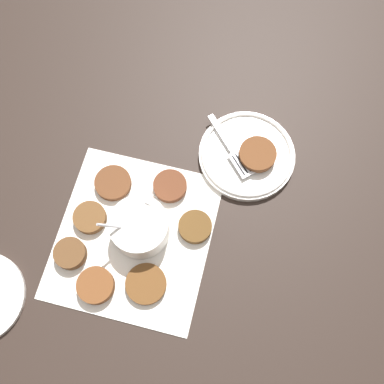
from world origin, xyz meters
The scene contains 13 objects.
ground_plane centered at (0.00, 0.00, 0.00)m, with size 4.00×4.00×0.00m, color black.
napkin centered at (0.01, 0.02, 0.00)m, with size 0.35×0.33×0.00m.
sauce_bowl centered at (0.03, 0.01, 0.03)m, with size 0.12×0.11×0.10m.
fritter_0 centered at (-0.10, 0.05, 0.01)m, with size 0.07×0.07×0.02m.
fritter_1 centered at (0.09, 0.11, 0.01)m, with size 0.07×0.07×0.01m.
fritter_2 centered at (-0.06, -0.04, 0.01)m, with size 0.07×0.07×0.01m.
fritter_3 centered at (0.13, 0.00, 0.01)m, with size 0.07×0.07×0.02m.
fritter_4 centered at (0.01, 0.11, 0.01)m, with size 0.06×0.06×0.02m.
fritter_5 centered at (-0.06, 0.12, 0.01)m, with size 0.06×0.06×0.02m.
fritter_6 centered at (0.07, -0.08, 0.01)m, with size 0.06×0.06×0.02m.
serving_plate centered at (0.25, -0.11, 0.01)m, with size 0.19×0.19×0.02m.
fritter_on_plate centered at (0.25, -0.13, 0.03)m, with size 0.07×0.07×0.02m.
fork centered at (0.24, -0.09, 0.02)m, with size 0.11×0.13×0.00m.
Camera 1 is at (-0.13, -0.16, 0.83)m, focal length 42.00 mm.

